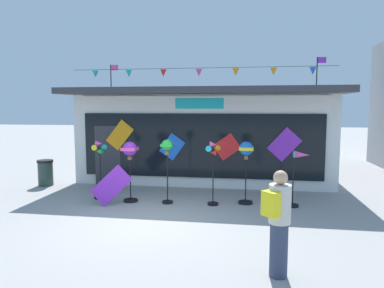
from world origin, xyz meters
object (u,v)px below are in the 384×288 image
display_kite_on_ground (111,185)px  kite_shop_building (209,132)px  wind_spinner_right (246,156)px  person_near_camera (279,221)px  trash_bin (46,173)px  wind_spinner_far_left (100,164)px  wind_spinner_center_right (213,162)px  wind_spinner_left (130,155)px  wind_spinner_center_left (167,153)px  wind_spinner_far_right (298,169)px

display_kite_on_ground → kite_shop_building: bearing=68.3°
wind_spinner_right → person_near_camera: 4.20m
wind_spinner_right → trash_bin: bearing=169.7°
wind_spinner_far_left → trash_bin: bearing=152.4°
kite_shop_building → wind_spinner_center_right: size_ratio=5.22×
wind_spinner_left → wind_spinner_center_left: size_ratio=0.96×
trash_bin → wind_spinner_far_right: bearing=-9.3°
wind_spinner_far_left → wind_spinner_far_right: (5.51, -0.01, 0.00)m
wind_spinner_center_left → wind_spinner_center_right: 1.26m
wind_spinner_center_left → wind_spinner_right: 2.14m
display_kite_on_ground → wind_spinner_far_left: bearing=133.0°
wind_spinner_center_left → wind_spinner_right: bearing=8.0°
wind_spinner_left → display_kite_on_ground: wind_spinner_left is taller
person_near_camera → display_kite_on_ground: bearing=6.7°
display_kite_on_ground → person_near_camera: bearing=-39.9°
wind_spinner_center_right → wind_spinner_far_left: bearing=176.5°
wind_spinner_center_left → wind_spinner_right: (2.12, 0.30, -0.06)m
trash_bin → display_kite_on_ground: bearing=-32.1°
wind_spinner_center_right → person_near_camera: 4.09m
wind_spinner_center_left → trash_bin: wind_spinner_center_left is taller
wind_spinner_far_left → person_near_camera: bearing=-40.9°
kite_shop_building → trash_bin: bearing=-148.1°
wind_spinner_center_right → trash_bin: size_ratio=2.00×
wind_spinner_center_left → wind_spinner_center_right: (1.25, -0.01, -0.20)m
wind_spinner_left → wind_spinner_center_right: wind_spinner_center_right is taller
wind_spinner_far_left → display_kite_on_ground: wind_spinner_far_left is taller
wind_spinner_far_right → display_kite_on_ground: 4.98m
kite_shop_building → wind_spinner_left: bearing=-109.6°
wind_spinner_left → wind_spinner_center_right: size_ratio=0.97×
wind_spinner_far_left → wind_spinner_center_right: (3.28, -0.20, 0.18)m
wind_spinner_center_left → display_kite_on_ground: 1.72m
wind_spinner_far_left → wind_spinner_center_right: bearing=-3.5°
kite_shop_building → wind_spinner_far_right: kite_shop_building is taller
wind_spinner_right → trash_bin: size_ratio=1.97×
wind_spinner_center_left → trash_bin: (-4.54, 1.51, -0.94)m
wind_spinner_center_right → wind_spinner_right: wind_spinner_center_right is taller
wind_spinner_left → trash_bin: wind_spinner_left is taller
wind_spinner_right → display_kite_on_ground: (-3.56, -0.74, -0.77)m
wind_spinner_far_left → trash_bin: wind_spinner_far_left is taller
wind_spinner_far_left → wind_spinner_center_right: 3.29m
wind_spinner_center_right → person_near_camera: (1.38, -3.84, -0.29)m
kite_shop_building → wind_spinner_center_left: bearing=-97.4°
person_near_camera → display_kite_on_ground: person_near_camera is taller
wind_spinner_right → wind_spinner_far_right: (1.36, -0.11, -0.32)m
person_near_camera → trash_bin: size_ratio=1.94×
person_near_camera → trash_bin: (-7.18, 5.35, -0.45)m
wind_spinner_center_left → person_near_camera: 4.69m
wind_spinner_far_right → display_kite_on_ground: wind_spinner_far_right is taller
kite_shop_building → wind_spinner_far_right: 5.40m
wind_spinner_center_right → wind_spinner_far_right: (2.23, 0.19, -0.17)m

